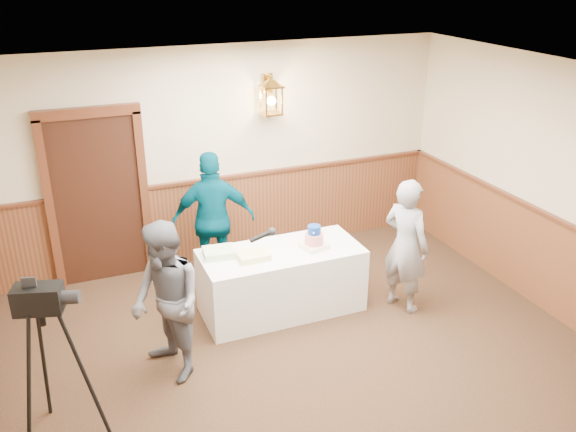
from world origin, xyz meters
The scene contains 10 objects.
ground centered at (0.00, 0.00, 0.00)m, with size 7.00×7.00×0.00m, color black.
room_shell centered at (-0.05, 0.45, 1.52)m, with size 6.02×7.02×2.81m.
display_table centered at (0.17, 1.90, 0.38)m, with size 1.80×0.80×0.75m, color white.
tiered_cake centered at (0.53, 1.83, 0.86)m, with size 0.32×0.32×0.27m.
sheet_cake_yellow centered at (-0.19, 1.84, 0.78)m, with size 0.34×0.26×0.07m, color #FFF798.
sheet_cake_green centered at (-0.51, 2.04, 0.79)m, with size 0.34×0.27×0.08m, color #A0C78D.
interviewer centered at (-1.25, 1.21, 0.79)m, with size 1.55×0.90×1.59m.
baker centered at (1.48, 1.43, 0.78)m, with size 0.57×0.38×1.57m, color gray.
assistant_p centered at (-0.35, 2.81, 0.85)m, with size 0.99×0.41×1.69m, color #004154.
tv_camera_rig centered at (-2.30, 0.69, 0.66)m, with size 0.58×0.54×1.47m.
Camera 1 is at (-2.05, -3.74, 3.77)m, focal length 38.00 mm.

